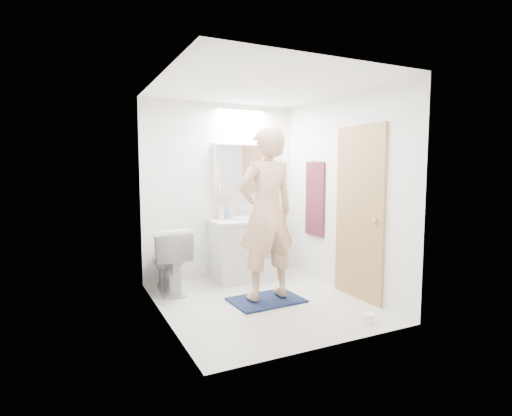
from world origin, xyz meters
TOP-DOWN VIEW (x-y plane):
  - floor at (0.00, 0.00)m, footprint 2.50×2.50m
  - ceiling at (0.00, 0.00)m, footprint 2.50×2.50m
  - wall_back at (0.00, 1.25)m, footprint 2.50×0.00m
  - wall_front at (0.00, -1.25)m, footprint 2.50×0.00m
  - wall_left at (-1.10, 0.00)m, footprint 0.00×2.50m
  - wall_right at (1.10, 0.00)m, footprint 0.00×2.50m
  - vanity_cabinet at (0.24, 0.96)m, footprint 0.90×0.55m
  - countertop at (0.24, 0.96)m, footprint 0.95×0.58m
  - sink_basin at (0.24, 0.99)m, footprint 0.36×0.36m
  - faucet at (0.24, 1.19)m, footprint 0.02×0.02m
  - medicine_cabinet at (0.30, 1.18)m, footprint 0.88×0.14m
  - mirror_panel at (0.30, 1.10)m, footprint 0.84×0.01m
  - toilet at (-0.84, 0.85)m, footprint 0.49×0.82m
  - bath_rug at (0.06, 0.01)m, footprint 0.83×0.59m
  - person at (0.06, 0.01)m, footprint 0.73×0.50m
  - door at (1.08, -0.35)m, footprint 0.04×0.80m
  - door_knob at (1.04, -0.65)m, footprint 0.06×0.06m
  - towel at (1.08, 0.55)m, footprint 0.02×0.42m
  - towel_hook at (1.07, 0.55)m, footprint 0.07×0.02m
  - soap_bottle_a at (-0.06, 1.11)m, footprint 0.11×0.11m
  - soap_bottle_b at (0.04, 1.15)m, footprint 0.10×0.10m
  - toothbrush_cup at (0.46, 1.12)m, footprint 0.11×0.11m
  - toilet_paper_roll at (0.67, -1.01)m, footprint 0.11×0.11m

SIDE VIEW (x-z plane):
  - floor at x=0.00m, z-range 0.00..0.00m
  - bath_rug at x=0.06m, z-range 0.00..0.02m
  - toilet_paper_roll at x=0.67m, z-range 0.00..0.10m
  - vanity_cabinet at x=0.24m, z-range 0.00..0.78m
  - toilet at x=-0.84m, z-range 0.00..0.81m
  - countertop at x=0.24m, z-range 0.78..0.82m
  - sink_basin at x=0.24m, z-range 0.82..0.85m
  - toothbrush_cup at x=0.46m, z-range 0.82..0.91m
  - faucet at x=0.24m, z-range 0.82..0.98m
  - soap_bottle_b at x=0.04m, z-range 0.82..0.99m
  - soap_bottle_a at x=-0.06m, z-range 0.82..1.05m
  - door_knob at x=1.04m, z-range 0.92..0.98m
  - door at x=1.08m, z-range 0.00..2.00m
  - person at x=0.06m, z-range 0.05..1.98m
  - towel at x=1.08m, z-range 0.60..1.60m
  - wall_back at x=0.00m, z-range -0.05..2.45m
  - wall_front at x=0.00m, z-range -0.05..2.45m
  - wall_left at x=-1.10m, z-range -0.05..2.45m
  - wall_right at x=1.10m, z-range -0.05..2.45m
  - medicine_cabinet at x=0.30m, z-range 1.15..1.85m
  - mirror_panel at x=0.30m, z-range 1.17..1.83m
  - towel_hook at x=1.07m, z-range 1.61..1.63m
  - ceiling at x=0.00m, z-range 2.40..2.40m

